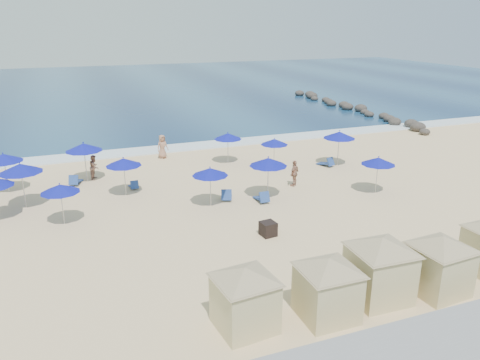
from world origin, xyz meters
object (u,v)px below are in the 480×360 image
at_px(umbrella_8, 268,162).
at_px(umbrella_6, 210,172).
at_px(umbrella_4, 84,147).
at_px(beachgoer_3, 162,147).
at_px(umbrella_3, 60,188).
at_px(umbrella_5, 123,162).
at_px(cabana_3, 441,257).
at_px(umbrella_10, 339,135).
at_px(umbrella_7, 228,136).
at_px(cabana_1, 328,280).
at_px(trash_bin, 268,229).
at_px(cabana_0, 245,290).
at_px(beachgoer_2, 294,173).
at_px(umbrella_0, 20,168).
at_px(umbrella_11, 378,161).
at_px(beachgoer_1, 94,167).
at_px(cabana_2, 380,260).
at_px(umbrella_9, 274,142).
at_px(rock_jetty, 352,108).
at_px(umbrella_2, 3,158).

bearing_deg(umbrella_8, umbrella_6, -179.78).
bearing_deg(umbrella_4, beachgoer_3, 32.08).
relative_size(umbrella_3, umbrella_5, 0.93).
bearing_deg(umbrella_8, cabana_3, -80.56).
bearing_deg(umbrella_10, umbrella_7, 154.53).
bearing_deg(cabana_1, umbrella_4, 110.59).
relative_size(trash_bin, umbrella_5, 0.29).
xyz_separation_m(cabana_0, umbrella_4, (-4.09, 18.36, 0.87)).
xyz_separation_m(trash_bin, umbrella_3, (-9.48, 5.12, 1.63)).
bearing_deg(beachgoer_2, umbrella_3, -32.41).
height_order(umbrella_0, umbrella_11, umbrella_0).
relative_size(umbrella_0, beachgoer_1, 1.64).
height_order(umbrella_8, umbrella_10, umbrella_10).
distance_m(cabana_3, beachgoer_1, 22.44).
relative_size(cabana_2, beachgoer_1, 2.70).
distance_m(trash_bin, umbrella_7, 12.92).
relative_size(cabana_1, umbrella_4, 1.53).
bearing_deg(beachgoer_3, cabana_1, -105.33).
bearing_deg(beachgoer_2, cabana_2, 40.31).
xyz_separation_m(umbrella_8, umbrella_9, (2.89, 5.36, -0.30)).
relative_size(trash_bin, umbrella_6, 0.30).
distance_m(rock_jetty, umbrella_6, 33.62).
bearing_deg(umbrella_5, cabana_0, -82.13).
height_order(umbrella_0, umbrella_4, umbrella_0).
bearing_deg(beachgoer_3, beachgoer_2, -73.34).
bearing_deg(beachgoer_1, umbrella_9, -78.05).
xyz_separation_m(umbrella_2, umbrella_5, (6.77, -3.18, -0.10)).
bearing_deg(cabana_0, beachgoer_3, 85.32).
bearing_deg(cabana_0, rock_jetty, 51.46).
xyz_separation_m(cabana_0, umbrella_7, (6.13, 19.04, 0.57)).
relative_size(umbrella_6, umbrella_8, 0.91).
relative_size(cabana_2, umbrella_8, 1.73).
bearing_deg(umbrella_7, cabana_1, -99.19).
bearing_deg(umbrella_2, beachgoer_1, 8.21).
xyz_separation_m(cabana_3, beachgoer_3, (-6.10, 22.65, -0.59)).
xyz_separation_m(rock_jetty, umbrella_10, (-13.56, -18.43, 1.94)).
bearing_deg(umbrella_7, umbrella_0, -162.86).
relative_size(umbrella_0, umbrella_6, 1.15).
bearing_deg(rock_jetty, umbrella_3, -145.64).
bearing_deg(cabana_2, umbrella_0, 131.43).
height_order(umbrella_0, umbrella_5, umbrella_0).
bearing_deg(umbrella_2, rock_jetty, 24.07).
relative_size(umbrella_9, beachgoer_2, 1.32).
bearing_deg(cabana_3, beachgoer_1, 120.68).
bearing_deg(umbrella_10, trash_bin, -136.89).
bearing_deg(cabana_1, umbrella_2, 122.65).
relative_size(trash_bin, cabana_0, 0.17).
bearing_deg(cabana_2, umbrella_6, 105.45).
relative_size(umbrella_3, beachgoer_3, 1.24).
bearing_deg(umbrella_6, rock_jetty, 42.53).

